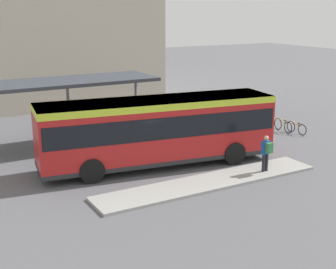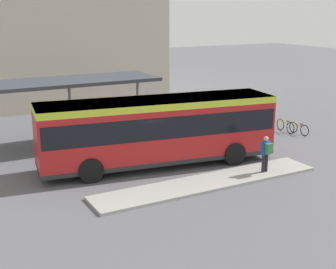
# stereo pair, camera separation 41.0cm
# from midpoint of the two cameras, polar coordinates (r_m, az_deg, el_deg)

# --- Properties ---
(ground_plane) EXTENTS (120.00, 120.00, 0.00)m
(ground_plane) POSITION_cam_midpoint_polar(r_m,az_deg,el_deg) (22.16, -0.72, -3.73)
(ground_plane) COLOR #5B5B60
(curb_island) EXTENTS (10.34, 1.80, 0.12)m
(curb_island) POSITION_cam_midpoint_polar(r_m,az_deg,el_deg) (19.92, 5.56, -5.83)
(curb_island) COLOR #9E9E99
(curb_island) RESTS_ON ground_plane
(city_bus) EXTENTS (11.26, 4.14, 3.16)m
(city_bus) POSITION_cam_midpoint_polar(r_m,az_deg,el_deg) (21.64, -0.71, 0.90)
(city_bus) COLOR red
(city_bus) RESTS_ON ground_plane
(pedestrian_waiting) EXTENTS (0.41, 0.43, 1.64)m
(pedestrian_waiting) POSITION_cam_midpoint_polar(r_m,az_deg,el_deg) (21.08, 12.42, -2.07)
(pedestrian_waiting) COLOR #232328
(pedestrian_waiting) RESTS_ON curb_island
(bicycle_orange) EXTENTS (0.48, 1.54, 0.67)m
(bicycle_orange) POSITION_cam_midpoint_polar(r_m,az_deg,el_deg) (28.58, 16.07, 0.70)
(bicycle_orange) COLOR black
(bicycle_orange) RESTS_ON ground_plane
(bicycle_yellow) EXTENTS (0.48, 1.66, 0.72)m
(bicycle_yellow) POSITION_cam_midpoint_polar(r_m,az_deg,el_deg) (28.89, 14.51, 1.01)
(bicycle_yellow) COLOR black
(bicycle_yellow) RESTS_ON ground_plane
(station_shelter) EXTENTS (9.43, 3.41, 3.53)m
(station_shelter) POSITION_cam_midpoint_polar(r_m,az_deg,el_deg) (25.36, -11.56, 6.20)
(station_shelter) COLOR #383D47
(station_shelter) RESTS_ON ground_plane
(potted_planter_near_shelter) EXTENTS (0.85, 0.85, 1.21)m
(potted_planter_near_shelter) POSITION_cam_midpoint_polar(r_m,az_deg,el_deg) (22.88, -11.14, -1.78)
(potted_planter_near_shelter) COLOR slate
(potted_planter_near_shelter) RESTS_ON ground_plane
(potted_planter_far_side) EXTENTS (0.72, 0.72, 1.09)m
(potted_planter_far_side) POSITION_cam_midpoint_polar(r_m,az_deg,el_deg) (24.32, -3.84, -0.64)
(potted_planter_far_side) COLOR slate
(potted_planter_far_side) RESTS_ON ground_plane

